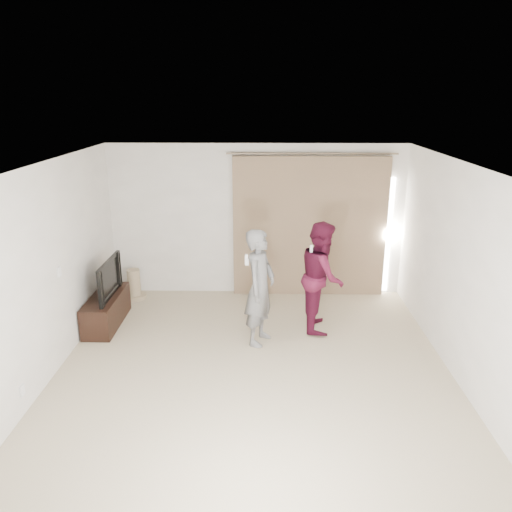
# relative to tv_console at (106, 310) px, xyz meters

# --- Properties ---
(floor) EXTENTS (5.50, 5.50, 0.00)m
(floor) POSITION_rel_tv_console_xyz_m (2.27, -1.37, -0.23)
(floor) COLOR beige
(floor) RESTS_ON ground
(wall_back) EXTENTS (5.00, 0.04, 2.60)m
(wall_back) POSITION_rel_tv_console_xyz_m (2.27, 1.38, 1.07)
(wall_back) COLOR white
(wall_back) RESTS_ON ground
(wall_left) EXTENTS (0.04, 5.50, 2.60)m
(wall_left) POSITION_rel_tv_console_xyz_m (-0.23, -1.37, 1.07)
(wall_left) COLOR white
(wall_left) RESTS_ON ground
(ceiling) EXTENTS (5.00, 5.50, 0.01)m
(ceiling) POSITION_rel_tv_console_xyz_m (2.27, -1.37, 2.37)
(ceiling) COLOR white
(ceiling) RESTS_ON wall_back
(curtain) EXTENTS (2.80, 0.11, 2.46)m
(curtain) POSITION_rel_tv_console_xyz_m (3.18, 1.31, 0.97)
(curtain) COLOR #987A5D
(curtain) RESTS_ON ground
(tv_console) EXTENTS (0.42, 1.21, 0.46)m
(tv_console) POSITION_rel_tv_console_xyz_m (0.00, 0.00, 0.00)
(tv_console) COLOR black
(tv_console) RESTS_ON ground
(tv) EXTENTS (0.14, 0.99, 0.57)m
(tv) POSITION_rel_tv_console_xyz_m (0.00, 0.00, 0.52)
(tv) COLOR black
(tv) RESTS_ON tv_console
(scratching_post) EXTENTS (0.39, 0.39, 0.52)m
(scratching_post) POSITION_rel_tv_console_xyz_m (0.17, 1.03, -0.02)
(scratching_post) COLOR tan
(scratching_post) RESTS_ON ground
(person_man) EXTENTS (0.58, 0.70, 1.65)m
(person_man) POSITION_rel_tv_console_xyz_m (2.34, -0.52, 0.59)
(person_man) COLOR slate
(person_man) RESTS_ON ground
(person_woman) EXTENTS (0.66, 0.83, 1.64)m
(person_woman) POSITION_rel_tv_console_xyz_m (3.24, -0.04, 0.59)
(person_woman) COLOR #511129
(person_woman) RESTS_ON ground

